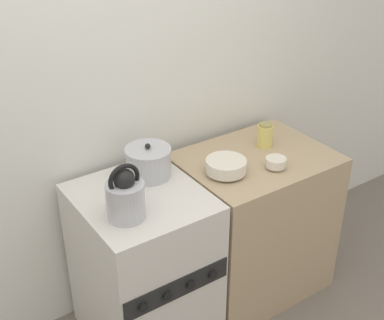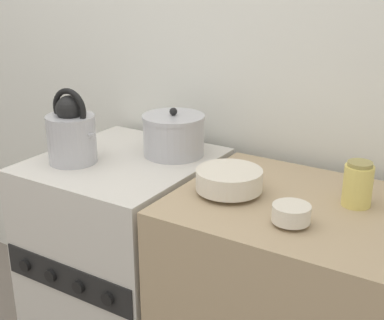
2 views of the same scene
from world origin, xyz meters
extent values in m
cube|color=silver|center=(0.00, 0.70, 1.25)|extent=(7.00, 0.06, 2.50)
cube|color=beige|center=(0.00, 0.32, 0.44)|extent=(0.58, 0.63, 0.87)
cube|color=black|center=(0.00, 0.00, 0.54)|extent=(0.55, 0.01, 0.11)
cylinder|color=black|center=(-0.19, -0.01, 0.54)|extent=(0.04, 0.02, 0.04)
cylinder|color=black|center=(-0.06, -0.01, 0.54)|extent=(0.04, 0.02, 0.04)
cylinder|color=black|center=(0.06, -0.01, 0.54)|extent=(0.04, 0.02, 0.04)
cylinder|color=black|center=(0.19, -0.01, 0.54)|extent=(0.04, 0.02, 0.04)
cube|color=tan|center=(0.71, 0.31, 0.43)|extent=(0.80, 0.62, 0.87)
cylinder|color=#B2B2B7|center=(-0.13, 0.20, 0.96)|extent=(0.17, 0.17, 0.17)
sphere|color=black|center=(-0.13, 0.20, 1.06)|extent=(0.09, 0.09, 0.09)
torus|color=black|center=(-0.13, 0.20, 1.06)|extent=(0.15, 0.02, 0.15)
cone|color=#B2B2B7|center=(-0.05, 0.20, 0.98)|extent=(0.09, 0.04, 0.07)
cylinder|color=#B2B2B7|center=(0.13, 0.46, 0.94)|extent=(0.22, 0.22, 0.14)
cylinder|color=#B2B2B7|center=(0.13, 0.46, 1.01)|extent=(0.23, 0.23, 0.01)
sphere|color=black|center=(0.13, 0.46, 1.04)|extent=(0.03, 0.03, 0.03)
cylinder|color=beige|center=(0.46, 0.26, 0.87)|extent=(0.09, 0.09, 0.01)
cylinder|color=beige|center=(0.46, 0.26, 0.91)|extent=(0.21, 0.21, 0.06)
cylinder|color=beige|center=(0.71, 0.16, 0.87)|extent=(0.05, 0.05, 0.01)
cylinder|color=beige|center=(0.71, 0.16, 0.90)|extent=(0.11, 0.11, 0.05)
cylinder|color=#E0CC66|center=(0.82, 0.38, 0.93)|extent=(0.08, 0.08, 0.12)
cylinder|color=#998C4C|center=(0.82, 0.38, 0.99)|extent=(0.07, 0.07, 0.01)
camera|label=1|loc=(-0.98, -1.55, 2.23)|focal=50.00mm
camera|label=2|loc=(1.17, -1.08, 1.53)|focal=50.00mm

